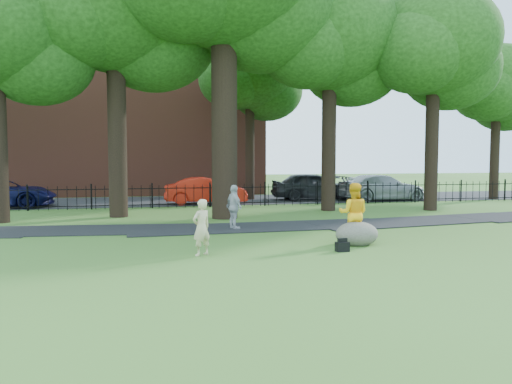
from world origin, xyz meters
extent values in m
plane|color=#395B1F|center=(0.00, 0.00, 0.00)|extent=(120.00, 120.00, 0.00)
cube|color=black|center=(1.00, 3.90, 0.00)|extent=(36.07, 3.85, 0.03)
cube|color=black|center=(0.00, 16.00, 0.00)|extent=(80.00, 7.00, 0.02)
cube|color=black|center=(0.00, 12.00, 1.02)|extent=(44.00, 0.04, 0.04)
cube|color=black|center=(0.00, 12.00, 0.18)|extent=(44.00, 0.04, 0.04)
cube|color=brown|center=(-4.00, 24.00, 6.00)|extent=(18.00, 8.00, 12.00)
cylinder|color=black|center=(0.00, 7.00, 5.25)|extent=(1.10, 1.10, 10.50)
ellipsoid|color=#17320D|center=(1.89, 8.05, 9.30)|extent=(6.72, 6.72, 5.71)
ellipsoid|color=#17320D|center=(-7.65, 8.25, 6.82)|extent=(4.80, 4.80, 4.08)
cylinder|color=black|center=(-4.50, 8.50, 4.55)|extent=(0.80, 0.80, 9.10)
ellipsoid|color=#17320D|center=(-4.50, 8.50, 9.36)|extent=(7.20, 7.20, 6.12)
ellipsoid|color=#17320D|center=(-2.88, 9.40, 8.06)|extent=(5.76, 5.76, 4.90)
ellipsoid|color=#17320D|center=(-5.94, 7.78, 8.58)|extent=(5.40, 5.40, 4.59)
cylinder|color=black|center=(5.50, 9.00, 4.20)|extent=(0.70, 0.70, 8.40)
ellipsoid|color=#17320D|center=(5.50, 9.00, 8.64)|extent=(6.60, 6.60, 5.61)
ellipsoid|color=#17320D|center=(6.98, 9.82, 7.44)|extent=(5.28, 5.28, 4.49)
ellipsoid|color=#17320D|center=(4.18, 8.34, 7.92)|extent=(4.95, 4.95, 4.21)
cylinder|color=black|center=(10.50, 8.00, 4.02)|extent=(0.64, 0.64, 8.05)
ellipsoid|color=#17320D|center=(10.50, 8.00, 8.28)|extent=(6.20, 6.20, 5.27)
ellipsoid|color=#17320D|center=(11.89, 8.78, 7.13)|extent=(4.96, 4.96, 4.22)
ellipsoid|color=#17320D|center=(9.26, 7.38, 7.59)|extent=(4.65, 4.65, 3.95)
imported|color=beige|center=(-1.88, -1.00, 0.76)|extent=(0.66, 0.60, 1.52)
imported|color=yellow|center=(2.84, -0.14, 0.93)|extent=(1.12, 1.03, 1.86)
imported|color=#B4B5B9|center=(-0.19, 3.59, 0.82)|extent=(0.71, 1.03, 1.63)
ellipsoid|color=#6C695A|center=(2.86, -0.37, 0.38)|extent=(1.51, 1.28, 0.77)
cube|color=black|center=(2.02, -1.29, 0.14)|extent=(0.38, 0.26, 0.27)
cube|color=maroon|center=(3.79, 1.45, 0.12)|extent=(0.40, 0.33, 0.23)
imported|color=red|center=(-0.03, 13.55, 0.75)|extent=(4.70, 1.99, 1.51)
imported|color=black|center=(6.77, 15.11, 0.86)|extent=(5.12, 2.27, 1.71)
imported|color=#94979C|center=(10.68, 13.58, 0.79)|extent=(5.52, 2.44, 1.58)
camera|label=1|loc=(-3.32, -14.22, 2.63)|focal=35.00mm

